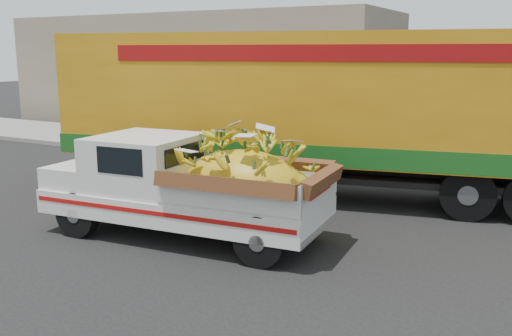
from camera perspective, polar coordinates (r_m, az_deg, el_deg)
The scene contains 6 objects.
ground at distance 12.06m, azimuth -11.23°, elevation -4.93°, with size 100.00×100.00×0.00m, color black.
curb at distance 16.76m, azimuth 1.59°, elevation 0.18°, with size 60.00×0.25×0.15m, color gray.
sidewalk at distance 18.62m, azimuth 4.56°, elevation 1.28°, with size 60.00×4.00×0.14m, color gray.
building_left at distance 27.44m, azimuth -5.66°, elevation 9.67°, with size 18.00×6.00×5.00m, color gray.
pickup_truck at distance 10.31m, azimuth -5.33°, elevation -1.87°, with size 5.40×2.34×1.85m.
semi_trailer at distance 13.30m, azimuth 5.50°, elevation 6.08°, with size 12.09×4.89×3.80m.
Camera 1 is at (7.53, -8.80, 3.38)m, focal length 40.00 mm.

